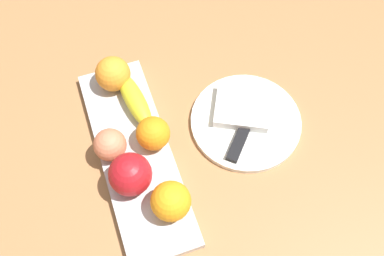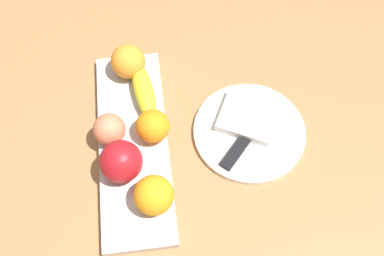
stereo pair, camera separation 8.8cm
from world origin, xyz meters
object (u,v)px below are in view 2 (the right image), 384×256
Objects in this scene: peach at (109,129)px; folded_napkin at (247,116)px; dinner_plate at (249,132)px; apple at (121,161)px; banana at (144,90)px; orange_near_banana at (153,126)px; orange_center at (128,62)px; knife at (241,146)px; fruit_tray at (134,144)px; orange_near_apple at (154,195)px.

peach reaches higher than folded_napkin.
apple is at bearing 102.99° from dinner_plate.
orange_near_banana is (-0.10, -0.01, 0.01)m from banana.
orange_center reaches higher than peach.
knife is (-0.04, 0.03, 0.01)m from dinner_plate.
dinner_plate is at bearing -90.00° from fruit_tray.
peach is (0.15, 0.08, -0.01)m from orange_near_apple.
banana reaches higher than folded_napkin.
banana is at bearing -16.33° from fruit_tray.
peach is at bearing 133.27° from banana.
orange_near_banana is at bearing -42.09° from apple.
orange_near_banana is 0.47× the size of knife.
fruit_tray is 5.86× the size of orange_center.
folded_napkin is (0.02, -0.20, -0.03)m from orange_near_banana.
knife is (-0.21, -0.21, -0.04)m from orange_center.
banana is 2.24× the size of orange_near_banana.
dinner_plate is 2.07× the size of folded_napkin.
apple is 0.35× the size of dinner_plate.
banana is 0.24m from knife.
orange_near_apple is at bearing 176.05° from orange_near_banana.
apple is 1.21× the size of orange_near_banana.
orange_near_banana is 0.60× the size of folded_napkin.
orange_near_banana is 0.20m from folded_napkin.
peach reaches higher than fruit_tray.
apple reaches higher than orange_center.
orange_near_banana is (0.07, -0.07, -0.01)m from apple.
orange_center is 1.15× the size of peach.
fruit_tray is 1.88× the size of dinner_plate.
folded_napkin reaches higher than fruit_tray.
knife is at bearing -105.11° from orange_near_banana.
orange_near_apple is 0.66× the size of folded_napkin.
apple is at bearing 138.58° from knife.
fruit_tray is 0.12m from banana.
folded_napkin is at bearing -84.89° from orange_near_banana.
orange_near_apple is at bearing -165.85° from fruit_tray.
dinner_plate is at bearing -93.20° from peach.
orange_center is 0.28m from folded_napkin.
peach reaches higher than dinner_plate.
fruit_tray is at bearing 14.15° from orange_near_apple.
orange_near_apple is 0.27m from folded_napkin.
folded_napkin is (-0.15, -0.24, -0.03)m from orange_center.
apple is 0.28m from dinner_plate.
orange_center is (0.07, 0.03, 0.02)m from banana.
fruit_tray is 5.32× the size of apple.
orange_near_banana is at bearing 95.11° from folded_napkin.
fruit_tray is 6.42× the size of orange_near_banana.
dinner_plate is at bearing -93.32° from orange_near_banana.
folded_napkin is 0.07m from knife.
orange_near_banana is 0.29× the size of dinner_plate.
knife is (0.10, -0.18, -0.04)m from orange_near_apple.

